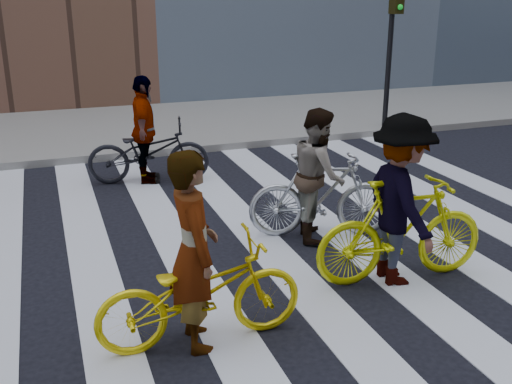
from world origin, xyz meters
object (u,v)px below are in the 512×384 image
bike_silver_mid (321,195)px  rider_mid (318,174)px  bike_yellow_left (200,293)px  bike_yellow_right (402,230)px  rider_right (400,201)px  rider_rear (144,130)px  bike_dark_rear (148,152)px  traffic_signal (393,32)px  rider_left (194,251)px

bike_silver_mid → rider_mid: (-0.05, 0.00, 0.30)m
bike_yellow_left → bike_yellow_right: (2.48, 0.48, 0.10)m
rider_right → rider_rear: (-2.05, 4.66, -0.05)m
bike_yellow_left → bike_silver_mid: bearing=-47.4°
bike_dark_rear → rider_mid: bearing=-140.2°
bike_dark_rear → traffic_signal: bearing=-60.6°
rider_left → rider_right: 2.53m
rider_right → bike_silver_mid: bearing=14.6°
bike_yellow_left → rider_left: 0.44m
traffic_signal → rider_left: traffic_signal is taller
bike_silver_mid → rider_mid: 0.30m
traffic_signal → rider_rear: 6.38m
bike_yellow_right → bike_dark_rear: 5.09m
rider_rear → bike_dark_rear: bearing=-78.4°
bike_dark_rear → rider_mid: 3.62m
bike_yellow_left → rider_left: bearing=90.7°
rider_left → rider_mid: (2.19, 1.96, -0.07)m
bike_yellow_left → bike_silver_mid: bike_silver_mid is taller
bike_dark_rear → rider_mid: (1.70, -3.17, 0.34)m
traffic_signal → bike_dark_rear: (-5.89, -1.89, -1.74)m
bike_dark_rear → rider_rear: bearing=101.6°
bike_yellow_right → rider_mid: bearing=18.3°
bike_yellow_left → bike_dark_rear: 5.15m
traffic_signal → rider_rear: traffic_signal is taller
traffic_signal → rider_rear: bearing=-162.3°
bike_yellow_left → rider_mid: size_ratio=1.12×
bike_silver_mid → bike_dark_rear: size_ratio=0.94×
bike_yellow_left → rider_mid: bearing=-46.7°
rider_mid → bike_dark_rear: bearing=45.0°
traffic_signal → rider_left: (-6.37, -7.03, -1.33)m
traffic_signal → rider_left: size_ratio=1.74×
bike_dark_rear → rider_left: 5.17m
rider_left → bike_dark_rear: bearing=-4.7°
traffic_signal → rider_left: bearing=-132.2°
traffic_signal → rider_rear: (-5.94, -1.89, -1.35)m
bike_yellow_right → rider_mid: (-0.34, 1.49, 0.27)m
traffic_signal → bike_dark_rear: size_ratio=1.61×
bike_yellow_left → bike_yellow_right: 2.53m
rider_right → bike_yellow_left: bearing=106.3°
bike_yellow_right → rider_rear: rider_rear is taller
rider_mid → rider_rear: size_ratio=0.95×
bike_yellow_right → bike_dark_rear: bike_yellow_right is taller
traffic_signal → rider_right: size_ratio=1.70×
bike_dark_rear → rider_rear: (-0.05, 0.00, 0.38)m
bike_yellow_right → traffic_signal: bearing=-25.2°
bike_yellow_left → rider_right: size_ratio=1.01×
bike_dark_rear → rider_mid: size_ratio=1.17×
bike_dark_rear → rider_right: 5.09m
rider_mid → rider_right: rider_right is taller
bike_silver_mid → rider_right: (0.24, -1.49, 0.39)m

